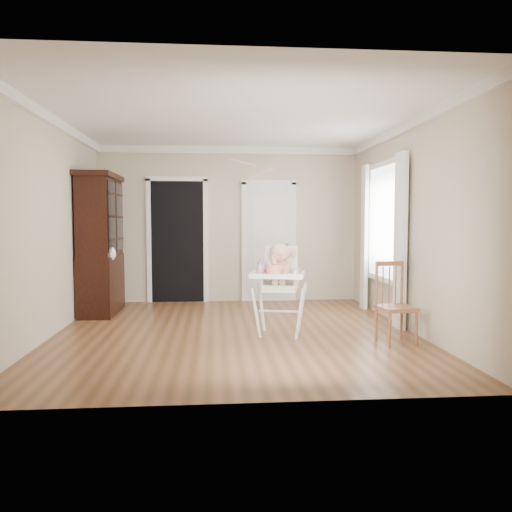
{
  "coord_description": "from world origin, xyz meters",
  "views": [
    {
      "loc": [
        -0.25,
        -6.27,
        1.41
      ],
      "look_at": [
        0.24,
        -0.29,
        0.99
      ],
      "focal_mm": 35.0,
      "sensor_mm": 36.0,
      "label": 1
    }
  ],
  "objects": [
    {
      "name": "closet_door",
      "position": [
        0.7,
        2.48,
        1.02
      ],
      "size": [
        0.96,
        0.09,
        2.13
      ],
      "color": "white",
      "rests_on": "wall_back"
    },
    {
      "name": "cake",
      "position": [
        0.44,
        -0.44,
        0.83
      ],
      "size": [
        0.23,
        0.23,
        0.11
      ],
      "color": "silver",
      "rests_on": "high_chair"
    },
    {
      "name": "baby",
      "position": [
        0.55,
        -0.17,
        0.87
      ],
      "size": [
        0.33,
        0.29,
        0.53
      ],
      "rotation": [
        0.0,
        0.0,
        -0.23
      ],
      "color": "beige",
      "rests_on": "high_chair"
    },
    {
      "name": "window_right",
      "position": [
        2.18,
        0.8,
        1.29
      ],
      "size": [
        0.13,
        1.84,
        2.3
      ],
      "color": "white",
      "rests_on": "wall_right"
    },
    {
      "name": "dining_chair",
      "position": [
        1.82,
        -0.72,
        0.44
      ],
      "size": [
        0.43,
        0.43,
        0.94
      ],
      "rotation": [
        0.0,
        0.0,
        0.14
      ],
      "color": "brown",
      "rests_on": "floor"
    },
    {
      "name": "ceiling",
      "position": [
        0.0,
        0.0,
        2.7
      ],
      "size": [
        5.0,
        5.0,
        0.0
      ],
      "primitive_type": "plane",
      "rotation": [
        3.14,
        0.0,
        0.0
      ],
      "color": "white",
      "rests_on": "wall_back"
    },
    {
      "name": "china_cabinet",
      "position": [
        -1.99,
        1.49,
        1.06
      ],
      "size": [
        0.56,
        1.26,
        2.12
      ],
      "color": "black",
      "rests_on": "floor"
    },
    {
      "name": "wall_back",
      "position": [
        0.0,
        2.5,
        1.35
      ],
      "size": [
        4.5,
        0.0,
        4.5
      ],
      "primitive_type": "plane",
      "rotation": [
        1.57,
        0.0,
        0.0
      ],
      "color": "#C4B699",
      "rests_on": "floor"
    },
    {
      "name": "sippy_cup",
      "position": [
        0.29,
        -0.31,
        0.85
      ],
      "size": [
        0.07,
        0.07,
        0.18
      ],
      "rotation": [
        0.0,
        0.0,
        -0.23
      ],
      "color": "#CF7EB7",
      "rests_on": "high_chair"
    },
    {
      "name": "wall_right",
      "position": [
        2.25,
        0.0,
        1.35
      ],
      "size": [
        0.0,
        5.0,
        5.0
      ],
      "primitive_type": "plane",
      "rotation": [
        1.57,
        0.0,
        -1.57
      ],
      "color": "#C4B699",
      "rests_on": "floor"
    },
    {
      "name": "high_chair",
      "position": [
        0.54,
        -0.2,
        0.69
      ],
      "size": [
        0.79,
        0.91,
        1.12
      ],
      "rotation": [
        0.0,
        0.0,
        -0.23
      ],
      "color": "white",
      "rests_on": "floor"
    },
    {
      "name": "doorway",
      "position": [
        -0.9,
        2.48,
        1.11
      ],
      "size": [
        1.06,
        0.05,
        2.22
      ],
      "color": "black",
      "rests_on": "wall_back"
    },
    {
      "name": "crown_molding",
      "position": [
        0.0,
        0.0,
        2.64
      ],
      "size": [
        4.5,
        5.0,
        0.12
      ],
      "primitive_type": null,
      "color": "white",
      "rests_on": "ceiling"
    },
    {
      "name": "streamer",
      "position": [
        0.17,
        1.35,
        2.3
      ],
      "size": [
        0.4,
        0.33,
        0.15
      ],
      "primitive_type": null,
      "rotation": [
        0.26,
        0.0,
        0.88
      ],
      "color": "#FF93D4",
      "rests_on": "ceiling"
    },
    {
      "name": "wall_left",
      "position": [
        -2.25,
        0.0,
        1.35
      ],
      "size": [
        0.0,
        5.0,
        5.0
      ],
      "primitive_type": "plane",
      "rotation": [
        1.57,
        0.0,
        1.57
      ],
      "color": "#C4B699",
      "rests_on": "floor"
    },
    {
      "name": "floor",
      "position": [
        0.0,
        0.0,
        0.0
      ],
      "size": [
        5.0,
        5.0,
        0.0
      ],
      "primitive_type": "plane",
      "color": "brown",
      "rests_on": "ground"
    }
  ]
}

